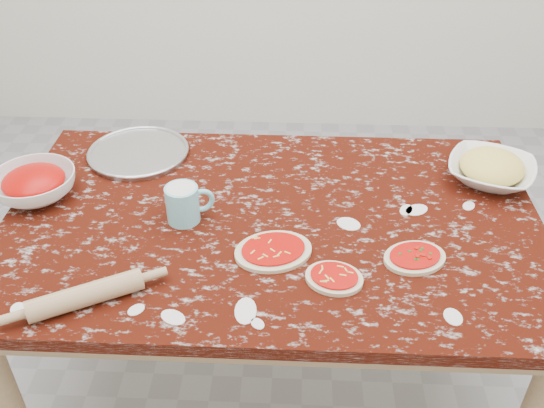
{
  "coord_description": "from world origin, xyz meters",
  "views": [
    {
      "loc": [
        0.07,
        -1.41,
        1.82
      ],
      "look_at": [
        0.0,
        0.0,
        0.8
      ],
      "focal_mm": 39.36,
      "sensor_mm": 36.0,
      "label": 1
    }
  ],
  "objects_px": {
    "pizza_tray": "(139,153)",
    "rolling_pin": "(86,295)",
    "flour_mug": "(184,203)",
    "worktable": "(272,239)",
    "cheese_bowl": "(491,171)",
    "sauce_bowl": "(35,185)"
  },
  "relations": [
    {
      "from": "pizza_tray",
      "to": "rolling_pin",
      "type": "xyz_separation_m",
      "value": [
        0.04,
        -0.71,
        0.02
      ]
    },
    {
      "from": "pizza_tray",
      "to": "flour_mug",
      "type": "bearing_deg",
      "value": -58.12
    },
    {
      "from": "flour_mug",
      "to": "rolling_pin",
      "type": "height_order",
      "value": "flour_mug"
    },
    {
      "from": "worktable",
      "to": "flour_mug",
      "type": "height_order",
      "value": "flour_mug"
    },
    {
      "from": "worktable",
      "to": "rolling_pin",
      "type": "height_order",
      "value": "rolling_pin"
    },
    {
      "from": "pizza_tray",
      "to": "cheese_bowl",
      "type": "bearing_deg",
      "value": -5.05
    },
    {
      "from": "pizza_tray",
      "to": "sauce_bowl",
      "type": "xyz_separation_m",
      "value": [
        -0.26,
        -0.26,
        0.03
      ]
    },
    {
      "from": "worktable",
      "to": "pizza_tray",
      "type": "distance_m",
      "value": 0.59
    },
    {
      "from": "sauce_bowl",
      "to": "cheese_bowl",
      "type": "height_order",
      "value": "sauce_bowl"
    },
    {
      "from": "cheese_bowl",
      "to": "flour_mug",
      "type": "height_order",
      "value": "flour_mug"
    },
    {
      "from": "worktable",
      "to": "sauce_bowl",
      "type": "xyz_separation_m",
      "value": [
        -0.74,
        0.08,
        0.12
      ]
    },
    {
      "from": "rolling_pin",
      "to": "sauce_bowl",
      "type": "bearing_deg",
      "value": 123.13
    },
    {
      "from": "cheese_bowl",
      "to": "rolling_pin",
      "type": "height_order",
      "value": "cheese_bowl"
    },
    {
      "from": "rolling_pin",
      "to": "flour_mug",
      "type": "bearing_deg",
      "value": 62.13
    },
    {
      "from": "cheese_bowl",
      "to": "rolling_pin",
      "type": "distance_m",
      "value": 1.29
    },
    {
      "from": "worktable",
      "to": "rolling_pin",
      "type": "bearing_deg",
      "value": -139.76
    },
    {
      "from": "pizza_tray",
      "to": "sauce_bowl",
      "type": "height_order",
      "value": "sauce_bowl"
    },
    {
      "from": "sauce_bowl",
      "to": "flour_mug",
      "type": "xyz_separation_m",
      "value": [
        0.48,
        -0.1,
        0.02
      ]
    },
    {
      "from": "worktable",
      "to": "flour_mug",
      "type": "xyz_separation_m",
      "value": [
        -0.26,
        -0.02,
        0.14
      ]
    },
    {
      "from": "worktable",
      "to": "rolling_pin",
      "type": "relative_size",
      "value": 5.66
    },
    {
      "from": "flour_mug",
      "to": "rolling_pin",
      "type": "relative_size",
      "value": 0.5
    },
    {
      "from": "pizza_tray",
      "to": "flour_mug",
      "type": "relative_size",
      "value": 2.39
    }
  ]
}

